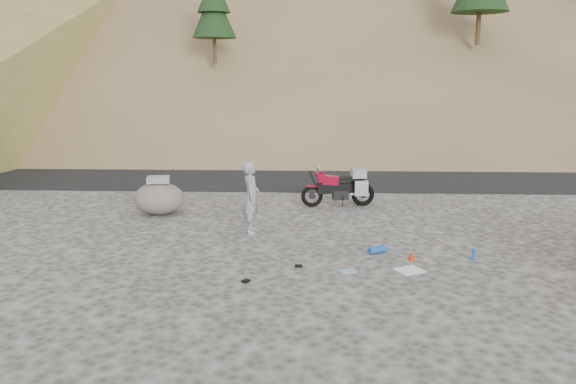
% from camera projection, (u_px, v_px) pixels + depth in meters
% --- Properties ---
extents(ground, '(140.00, 140.00, 0.00)m').
position_uv_depth(ground, '(293.00, 243.00, 12.48)').
color(ground, '#3F3C3A').
rests_on(ground, ground).
extents(road, '(120.00, 7.00, 0.05)m').
position_uv_depth(road, '(301.00, 174.00, 21.28)').
color(road, black).
rests_on(road, ground).
extents(motorcycle, '(2.12, 0.82, 1.26)m').
position_uv_depth(motorcycle, '(342.00, 187.00, 15.92)').
color(motorcycle, black).
rests_on(motorcycle, ground).
extents(man, '(0.41, 0.62, 1.71)m').
position_uv_depth(man, '(252.00, 232.00, 13.35)').
color(man, gray).
rests_on(man, ground).
extents(boulder, '(1.37, 1.18, 1.05)m').
position_uv_depth(boulder, '(159.00, 197.00, 15.01)').
color(boulder, '#555049').
rests_on(boulder, ground).
extents(gear_white_cloth, '(0.63, 0.60, 0.02)m').
position_uv_depth(gear_white_cloth, '(409.00, 270.00, 10.71)').
color(gear_white_cloth, white).
rests_on(gear_white_cloth, ground).
extents(gear_blue_mat, '(0.42, 0.32, 0.16)m').
position_uv_depth(gear_blue_mat, '(377.00, 250.00, 11.73)').
color(gear_blue_mat, '#1B4AA5').
rests_on(gear_blue_mat, ground).
extents(gear_bottle, '(0.11, 0.11, 0.22)m').
position_uv_depth(gear_bottle, '(474.00, 254.00, 11.33)').
color(gear_bottle, '#1B4AA5').
rests_on(gear_bottle, ground).
extents(gear_funnel, '(0.15, 0.15, 0.19)m').
position_uv_depth(gear_funnel, '(411.00, 256.00, 11.29)').
color(gear_funnel, '#B9230C').
rests_on(gear_funnel, ground).
extents(gear_glove_a, '(0.14, 0.11, 0.04)m').
position_uv_depth(gear_glove_a, '(299.00, 266.00, 10.91)').
color(gear_glove_a, black).
rests_on(gear_glove_a, ground).
extents(gear_glove_b, '(0.16, 0.16, 0.04)m').
position_uv_depth(gear_glove_b, '(246.00, 281.00, 10.11)').
color(gear_glove_b, black).
rests_on(gear_glove_b, ground).
extents(gear_blue_cloth, '(0.36, 0.31, 0.01)m').
position_uv_depth(gear_blue_cloth, '(349.00, 271.00, 10.66)').
color(gear_blue_cloth, '#89B0D3').
rests_on(gear_blue_cloth, ground).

